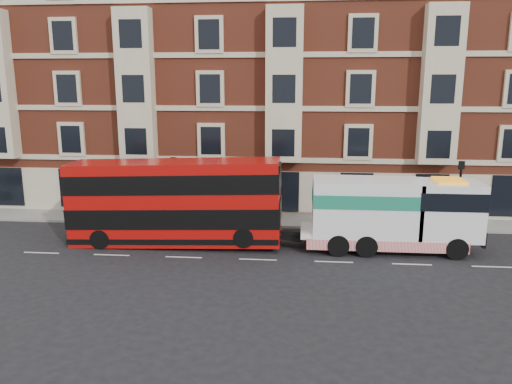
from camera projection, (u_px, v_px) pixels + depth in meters
ground at (258, 260)px, 26.45m from camera, size 120.00×120.00×0.00m
sidewalk at (267, 220)px, 33.73m from camera, size 90.00×3.00×0.15m
victorian_terrace at (281, 71)px, 38.86m from camera, size 45.00×12.00×20.40m
lamp_post_west at (174, 185)px, 32.44m from camera, size 0.35×0.15×4.35m
lamp_post_east at (459, 190)px, 30.86m from camera, size 0.35×0.15×4.35m
double_decker_bus at (175, 201)px, 28.47m from camera, size 12.02×2.76×4.87m
tow_truck at (390, 213)px, 27.51m from camera, size 9.63×2.85×4.01m
pedestrian at (171, 211)px, 32.78m from camera, size 0.67×0.54×1.61m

